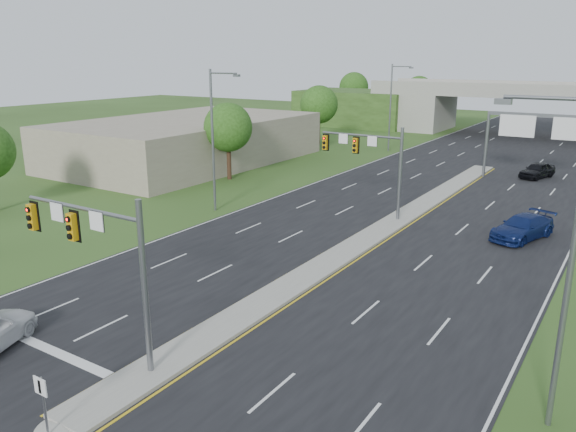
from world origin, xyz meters
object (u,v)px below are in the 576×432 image
at_px(signal_mast_near, 100,249).
at_px(keep_right_sign, 42,397).
at_px(car_far_b, 523,227).
at_px(overpass, 537,113).
at_px(signal_mast_far, 372,156).
at_px(car_far_c, 537,170).
at_px(sign_gantry, 547,129).

relative_size(signal_mast_near, keep_right_sign, 3.18).
bearing_deg(car_far_b, overpass, 117.65).
bearing_deg(signal_mast_near, signal_mast_far, 90.00).
height_order(signal_mast_far, car_far_b, signal_mast_far).
bearing_deg(signal_mast_near, car_far_c, 80.20).
relative_size(overpass, car_far_b, 14.57).
bearing_deg(signal_mast_near, car_far_b, 66.92).
bearing_deg(car_far_b, sign_gantry, 114.47).
relative_size(signal_mast_far, car_far_b, 1.27).
bearing_deg(signal_mast_far, car_far_c, 69.92).
bearing_deg(sign_gantry, car_far_c, 107.76).
xyz_separation_m(signal_mast_near, signal_mast_far, (0.00, 25.00, 0.00)).
relative_size(signal_mast_near, car_far_c, 1.51).
distance_m(keep_right_sign, overpass, 84.55).
distance_m(sign_gantry, overpass, 35.75).
xyz_separation_m(overpass, car_far_b, (8.67, -54.41, -2.74)).
xyz_separation_m(sign_gantry, overpass, (-6.68, 35.08, -1.69)).
height_order(signal_mast_near, overpass, overpass).
xyz_separation_m(signal_mast_far, overpass, (2.26, 55.07, -1.17)).
height_order(signal_mast_near, car_far_c, signal_mast_near).
xyz_separation_m(signal_mast_near, keep_right_sign, (2.26, -4.45, -3.21)).
relative_size(signal_mast_near, signal_mast_far, 1.00).
xyz_separation_m(keep_right_sign, sign_gantry, (6.68, 49.45, 3.72)).
height_order(sign_gantry, car_far_c, sign_gantry).
xyz_separation_m(signal_mast_near, overpass, (2.26, 80.07, -1.17)).
bearing_deg(car_far_b, signal_mast_far, -157.93).
relative_size(sign_gantry, overpass, 0.14).
distance_m(keep_right_sign, car_far_c, 52.18).
bearing_deg(sign_gantry, keep_right_sign, -97.70).
xyz_separation_m(keep_right_sign, car_far_b, (8.67, 30.12, -0.70)).
bearing_deg(signal_mast_near, keep_right_sign, -63.06).
bearing_deg(signal_mast_far, car_far_b, 3.48).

